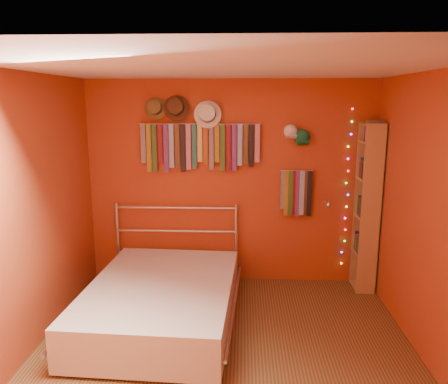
# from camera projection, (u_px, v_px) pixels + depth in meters

# --- Properties ---
(ground) EXTENTS (3.50, 3.50, 0.00)m
(ground) POSITION_uv_depth(u_px,v_px,m) (224.00, 357.00, 3.91)
(ground) COLOR #51301B
(ground) RESTS_ON ground
(back_wall) EXTENTS (3.50, 0.02, 2.50)m
(back_wall) POSITION_uv_depth(u_px,v_px,m) (231.00, 183.00, 5.36)
(back_wall) COLOR maroon
(back_wall) RESTS_ON ground
(right_wall) EXTENTS (0.02, 3.50, 2.50)m
(right_wall) POSITION_uv_depth(u_px,v_px,m) (437.00, 225.00, 3.57)
(right_wall) COLOR maroon
(right_wall) RESTS_ON ground
(left_wall) EXTENTS (0.02, 3.50, 2.50)m
(left_wall) POSITION_uv_depth(u_px,v_px,m) (20.00, 220.00, 3.72)
(left_wall) COLOR maroon
(left_wall) RESTS_ON ground
(ceiling) EXTENTS (3.50, 3.50, 0.02)m
(ceiling) POSITION_uv_depth(u_px,v_px,m) (224.00, 67.00, 3.39)
(ceiling) COLOR white
(ceiling) RESTS_ON back_wall
(tie_rack) EXTENTS (1.45, 0.03, 0.59)m
(tie_rack) POSITION_uv_depth(u_px,v_px,m) (199.00, 145.00, 5.21)
(tie_rack) COLOR silver
(tie_rack) RESTS_ON back_wall
(small_tie_rack) EXTENTS (0.40, 0.03, 0.58)m
(small_tie_rack) POSITION_uv_depth(u_px,v_px,m) (296.00, 192.00, 5.28)
(small_tie_rack) COLOR silver
(small_tie_rack) RESTS_ON back_wall
(fedora_olive) EXTENTS (0.27, 0.15, 0.27)m
(fedora_olive) POSITION_uv_depth(u_px,v_px,m) (155.00, 108.00, 5.12)
(fedora_olive) COLOR brown
(fedora_olive) RESTS_ON back_wall
(fedora_brown) EXTENTS (0.31, 0.17, 0.30)m
(fedora_brown) POSITION_uv_depth(u_px,v_px,m) (176.00, 107.00, 5.10)
(fedora_brown) COLOR #482C19
(fedora_brown) RESTS_ON back_wall
(fedora_white) EXTENTS (0.33, 0.18, 0.32)m
(fedora_white) POSITION_uv_depth(u_px,v_px,m) (207.00, 114.00, 5.10)
(fedora_white) COLOR white
(fedora_white) RESTS_ON back_wall
(cap_white) EXTENTS (0.17, 0.22, 0.17)m
(cap_white) POSITION_uv_depth(u_px,v_px,m) (291.00, 131.00, 5.14)
(cap_white) COLOR white
(cap_white) RESTS_ON back_wall
(cap_green) EXTENTS (0.19, 0.23, 0.19)m
(cap_green) POSITION_uv_depth(u_px,v_px,m) (302.00, 138.00, 5.15)
(cap_green) COLOR #176A3F
(cap_green) RESTS_ON back_wall
(fairy_lights) EXTENTS (0.06, 0.02, 1.93)m
(fairy_lights) POSITION_uv_depth(u_px,v_px,m) (347.00, 189.00, 5.27)
(fairy_lights) COLOR #FF3333
(fairy_lights) RESTS_ON back_wall
(reading_lamp) EXTENTS (0.07, 0.28, 0.08)m
(reading_lamp) POSITION_uv_depth(u_px,v_px,m) (328.00, 204.00, 5.14)
(reading_lamp) COLOR silver
(reading_lamp) RESTS_ON back_wall
(bookshelf) EXTENTS (0.25, 0.34, 2.00)m
(bookshelf) POSITION_uv_depth(u_px,v_px,m) (371.00, 207.00, 5.12)
(bookshelf) COLOR #B1814F
(bookshelf) RESTS_ON ground
(bed) EXTENTS (1.62, 2.12, 1.01)m
(bed) POSITION_uv_depth(u_px,v_px,m) (162.00, 301.00, 4.47)
(bed) COLOR silver
(bed) RESTS_ON ground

